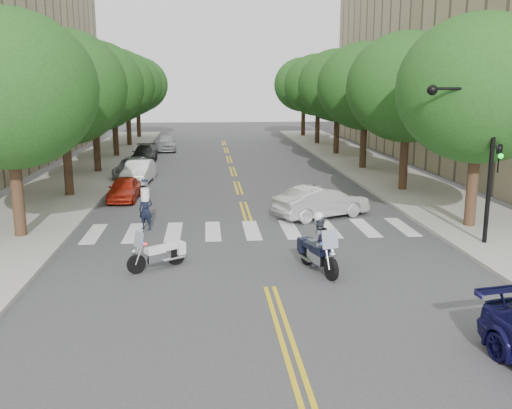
{
  "coord_description": "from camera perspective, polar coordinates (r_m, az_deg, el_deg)",
  "views": [
    {
      "loc": [
        -1.77,
        -15.54,
        5.81
      ],
      "look_at": [
        0.08,
        5.37,
        1.3
      ],
      "focal_mm": 40.0,
      "sensor_mm": 36.0,
      "label": 1
    }
  ],
  "objects": [
    {
      "name": "tree_r_5",
      "position": [
        62.44,
        4.8,
        11.86
      ],
      "size": [
        6.4,
        6.4,
        8.45
      ],
      "color": "#382316",
      "rests_on": "ground"
    },
    {
      "name": "parked_car_e",
      "position": [
        49.92,
        -9.01,
        6.1
      ],
      "size": [
        2.02,
        4.21,
        1.39
      ],
      "primitive_type": "imported",
      "rotation": [
        0.0,
        0.0,
        0.1
      ],
      "color": "#9C9CA1",
      "rests_on": "ground"
    },
    {
      "name": "tree_l_4",
      "position": [
        54.0,
        -12.79,
        11.57
      ],
      "size": [
        6.4,
        6.4,
        8.45
      ],
      "color": "#382316",
      "rests_on": "ground"
    },
    {
      "name": "motorcycle_police",
      "position": [
        17.91,
        6.17,
        -4.03
      ],
      "size": [
        0.98,
        2.3,
        1.91
      ],
      "rotation": [
        0.0,
        0.0,
        3.42
      ],
      "color": "black",
      "rests_on": "ground"
    },
    {
      "name": "parked_car_b",
      "position": [
        34.16,
        -11.65,
        3.21
      ],
      "size": [
        1.74,
        4.11,
        1.32
      ],
      "primitive_type": "imported",
      "rotation": [
        0.0,
        0.0,
        -0.09
      ],
      "color": "white",
      "rests_on": "ground"
    },
    {
      "name": "parked_car_d",
      "position": [
        43.21,
        -11.07,
        4.99
      ],
      "size": [
        1.81,
        4.25,
        1.22
      ],
      "primitive_type": "imported",
      "rotation": [
        0.0,
        0.0,
        0.02
      ],
      "color": "black",
      "rests_on": "ground"
    },
    {
      "name": "tree_r_4",
      "position": [
        54.57,
        6.25,
        11.79
      ],
      "size": [
        6.4,
        6.4,
        8.45
      ],
      "color": "#382316",
      "rests_on": "ground"
    },
    {
      "name": "tree_l_5",
      "position": [
        61.94,
        -11.81,
        11.65
      ],
      "size": [
        6.4,
        6.4,
        8.45
      ],
      "color": "#382316",
      "rests_on": "ground"
    },
    {
      "name": "parked_car_c",
      "position": [
        36.07,
        -12.16,
        3.6
      ],
      "size": [
        2.17,
        4.57,
        1.26
      ],
      "primitive_type": "imported",
      "rotation": [
        0.0,
        0.0,
        -0.02
      ],
      "color": "#919398",
      "rests_on": "ground"
    },
    {
      "name": "tree_r_0",
      "position": [
        23.99,
        21.48,
        10.69
      ],
      "size": [
        6.4,
        6.4,
        8.45
      ],
      "color": "#382316",
      "rests_on": "ground"
    },
    {
      "name": "tree_l_0",
      "position": [
        22.65,
        -23.54,
        10.49
      ],
      "size": [
        6.4,
        6.4,
        8.45
      ],
      "color": "#382316",
      "rests_on": "ground"
    },
    {
      "name": "parked_car_a",
      "position": [
        29.3,
        -13.03,
        1.55
      ],
      "size": [
        1.52,
        3.51,
        1.18
      ],
      "primitive_type": "imported",
      "rotation": [
        0.0,
        0.0,
        -0.04
      ],
      "color": "#B02412",
      "rests_on": "ground"
    },
    {
      "name": "motorcycle_parked",
      "position": [
        18.47,
        -9.43,
        -4.89
      ],
      "size": [
        1.79,
        1.36,
        1.32
      ],
      "rotation": [
        0.0,
        0.0,
        2.18
      ],
      "color": "black",
      "rests_on": "ground"
    },
    {
      "name": "tree_r_1",
      "position": [
        31.37,
        14.94,
        11.26
      ],
      "size": [
        6.4,
        6.4,
        8.45
      ],
      "color": "#382316",
      "rests_on": "ground"
    },
    {
      "name": "tree_l_2",
      "position": [
        38.19,
        -15.97,
        11.29
      ],
      "size": [
        6.4,
        6.4,
        8.45
      ],
      "color": "#382316",
      "rests_on": "ground"
    },
    {
      "name": "tree_l_3",
      "position": [
        46.08,
        -14.11,
        11.46
      ],
      "size": [
        6.4,
        6.4,
        8.45
      ],
      "color": "#382316",
      "rests_on": "ground"
    },
    {
      "name": "ground",
      "position": [
        16.68,
        1.38,
        -8.26
      ],
      "size": [
        140.0,
        140.0,
        0.0
      ],
      "primitive_type": "plane",
      "color": "#38383A",
      "rests_on": "ground"
    },
    {
      "name": "sidewalk_right",
      "position": [
        39.61,
        11.56,
        3.56
      ],
      "size": [
        5.0,
        60.0,
        0.15
      ],
      "primitive_type": "cube",
      "color": "#9E9991",
      "rests_on": "ground"
    },
    {
      "name": "sidewalk_left",
      "position": [
        38.75,
        -16.52,
        3.12
      ],
      "size": [
        5.0,
        60.0,
        0.15
      ],
      "primitive_type": "cube",
      "color": "#9E9991",
      "rests_on": "ground"
    },
    {
      "name": "convertible",
      "position": [
        25.03,
        6.6,
        0.28
      ],
      "size": [
        4.5,
        3.12,
        1.41
      ],
      "primitive_type": "imported",
      "rotation": [
        0.0,
        0.0,
        2.0
      ],
      "color": "silver",
      "rests_on": "ground"
    },
    {
      "name": "tree_l_1",
      "position": [
        30.36,
        -18.8,
        11.02
      ],
      "size": [
        6.4,
        6.4,
        8.45
      ],
      "color": "#382316",
      "rests_on": "ground"
    },
    {
      "name": "officer_standing",
      "position": [
        23.22,
        -10.96,
        -0.52
      ],
      "size": [
        0.7,
        0.59,
        1.63
      ],
      "primitive_type": "imported",
      "rotation": [
        0.0,
        0.0,
        -0.38
      ],
      "color": "black",
      "rests_on": "ground"
    },
    {
      "name": "tree_r_3",
      "position": [
        46.75,
        8.19,
        11.7
      ],
      "size": [
        6.4,
        6.4,
        8.45
      ],
      "color": "#382316",
      "rests_on": "ground"
    },
    {
      "name": "traffic_signal_pole",
      "position": [
        21.37,
        21.45,
        5.68
      ],
      "size": [
        2.82,
        0.42,
        6.0
      ],
      "color": "black",
      "rests_on": "ground"
    },
    {
      "name": "tree_r_2",
      "position": [
        39.0,
        10.9,
        11.54
      ],
      "size": [
        6.4,
        6.4,
        8.45
      ],
      "color": "#382316",
      "rests_on": "ground"
    }
  ]
}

